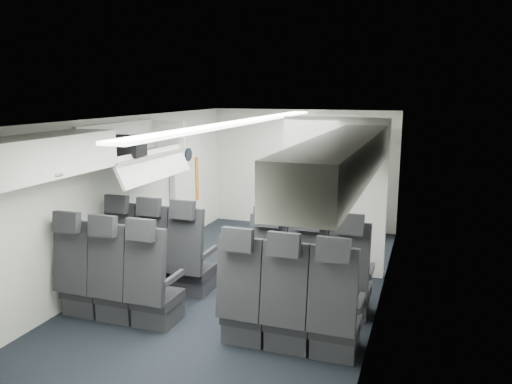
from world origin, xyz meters
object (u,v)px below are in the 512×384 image
Objects in this scene: galley_unit at (353,181)px; seat_row_front at (230,268)px; flight_attendant at (293,203)px; carry_on_bag at (126,146)px; seat_row_mid at (197,297)px; boarding_door at (186,184)px.

seat_row_front is at bearing -106.28° from galley_unit.
flight_attendant is 2.73m from carry_on_bag.
galley_unit reaches higher than seat_row_front.
seat_row_mid is 2.17m from carry_on_bag.
carry_on_bag is at bearing -125.53° from galley_unit.
seat_row_front is 1.75× the size of galley_unit.
galley_unit is (0.95, 3.25, 0.55)m from seat_row_front.
carry_on_bag is at bearing 148.58° from flight_attendant.
seat_row_mid is 2.89m from flight_attendant.
galley_unit reaches higher than seat_row_mid.
galley_unit is at bearing 77.12° from seat_row_mid.
galley_unit is (0.95, 4.15, 0.55)m from seat_row_mid.
galley_unit is at bearing 73.72° from seat_row_front.
seat_row_mid is at bearing -102.88° from galley_unit.
seat_row_mid is at bearing -176.72° from flight_attendant.
carry_on_bag is (-2.32, -3.25, 0.87)m from galley_unit.
galley_unit is 2.84m from boarding_door.
flight_attendant is (0.24, 1.96, 0.40)m from seat_row_front.
galley_unit is at bearing 49.02° from carry_on_bag.
carry_on_bag is at bearing -82.67° from boarding_door.
flight_attendant is (1.88, -0.13, -0.16)m from boarding_door.
galley_unit is at bearing 24.28° from boarding_door.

